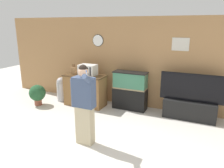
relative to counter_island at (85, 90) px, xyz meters
The scene contains 10 objects.
ground_plane 3.14m from the counter_island, 54.92° to the right, with size 18.00×18.00×0.00m, color beige.
wall_back_paneled 2.07m from the counter_island, 19.51° to the left, with size 10.00×0.08×2.60m.
counter_island is the anchor object (origin of this frame).
microwave 0.63m from the counter_island, 19.92° to the left, with size 0.50×0.36×0.31m.
knife_block 0.68m from the counter_island, behind, with size 0.12×0.10×0.31m.
aquarium_on_stand 1.36m from the counter_island, 11.98° to the left, with size 0.97×0.38×1.10m.
tv_on_stand 2.99m from the counter_island, ahead, with size 1.57×0.40×1.20m.
person_standing 2.26m from the counter_island, 59.38° to the right, with size 0.52×0.39×1.65m.
potted_plant 1.45m from the counter_island, 155.86° to the right, with size 0.49×0.49×0.63m.
trash_bin 0.90m from the counter_island, behind, with size 0.30×0.30×0.77m.
Camera 1 is at (1.52, -2.85, 2.38)m, focal length 35.00 mm.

